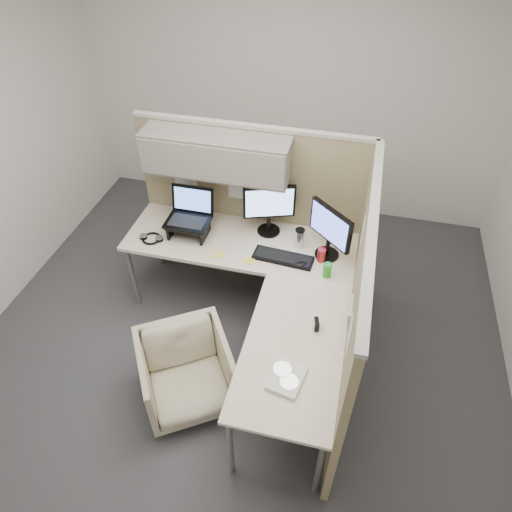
% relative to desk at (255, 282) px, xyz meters
% --- Properties ---
extents(ground, '(4.50, 4.50, 0.00)m').
position_rel_desk_xyz_m(ground, '(-0.12, -0.13, -0.69)').
color(ground, '#37363B').
rests_on(ground, ground).
extents(partition_back, '(2.00, 0.36, 1.63)m').
position_rel_desk_xyz_m(partition_back, '(-0.34, 0.70, 0.41)').
color(partition_back, '#938460').
rests_on(partition_back, ground).
extents(partition_right, '(0.07, 2.03, 1.63)m').
position_rel_desk_xyz_m(partition_right, '(0.78, -0.19, 0.13)').
color(partition_right, '#938460').
rests_on(partition_right, ground).
extents(desk, '(2.00, 1.98, 0.73)m').
position_rel_desk_xyz_m(desk, '(0.00, 0.00, 0.00)').
color(desk, beige).
rests_on(desk, ground).
extents(office_chair, '(0.87, 0.86, 0.67)m').
position_rel_desk_xyz_m(office_chair, '(-0.36, -0.69, -0.35)').
color(office_chair, beige).
rests_on(office_chair, ground).
extents(monitor_left, '(0.43, 0.20, 0.47)m').
position_rel_desk_xyz_m(monitor_left, '(-0.03, 0.59, 0.32)').
color(monitor_left, black).
rests_on(monitor_left, desk).
extents(monitor_right, '(0.35, 0.32, 0.47)m').
position_rel_desk_xyz_m(monitor_right, '(0.51, 0.40, 0.32)').
color(monitor_right, black).
rests_on(monitor_right, desk).
extents(laptop_station, '(0.37, 0.32, 0.39)m').
position_rel_desk_xyz_m(laptop_station, '(-0.69, 0.42, 0.19)').
color(laptop_station, black).
rests_on(laptop_station, desk).
extents(keyboard, '(0.51, 0.20, 0.02)m').
position_rel_desk_xyz_m(keyboard, '(0.17, 0.27, 0.05)').
color(keyboard, black).
rests_on(keyboard, desk).
extents(mouse, '(0.12, 0.10, 0.04)m').
position_rel_desk_xyz_m(mouse, '(0.32, 0.22, 0.06)').
color(mouse, black).
rests_on(mouse, desk).
extents(travel_mug, '(0.08, 0.08, 0.17)m').
position_rel_desk_xyz_m(travel_mug, '(0.27, 0.47, 0.13)').
color(travel_mug, silver).
rests_on(travel_mug, desk).
extents(soda_can_green, '(0.07, 0.07, 0.12)m').
position_rel_desk_xyz_m(soda_can_green, '(0.54, 0.16, 0.10)').
color(soda_can_green, '#268C1E').
rests_on(soda_can_green, desk).
extents(soda_can_silver, '(0.07, 0.07, 0.12)m').
position_rel_desk_xyz_m(soda_can_silver, '(0.47, 0.33, 0.10)').
color(soda_can_silver, '#B21E1E').
rests_on(soda_can_silver, desk).
extents(sticky_note_c, '(0.08, 0.08, 0.01)m').
position_rel_desk_xyz_m(sticky_note_c, '(-0.59, 0.48, 0.05)').
color(sticky_note_c, yellow).
rests_on(sticky_note_c, desk).
extents(sticky_note_a, '(0.08, 0.08, 0.01)m').
position_rel_desk_xyz_m(sticky_note_a, '(-0.36, 0.19, 0.05)').
color(sticky_note_a, yellow).
rests_on(sticky_note_a, desk).
extents(sticky_note_b, '(0.09, 0.09, 0.01)m').
position_rel_desk_xyz_m(sticky_note_b, '(-0.10, 0.18, 0.05)').
color(sticky_note_b, yellow).
rests_on(sticky_note_b, desk).
extents(headphones, '(0.21, 0.17, 0.03)m').
position_rel_desk_xyz_m(headphones, '(-0.98, 0.24, 0.06)').
color(headphones, black).
rests_on(headphones, desk).
extents(paper_stack, '(0.24, 0.29, 0.03)m').
position_rel_desk_xyz_m(paper_stack, '(0.42, -0.84, 0.06)').
color(paper_stack, white).
rests_on(paper_stack, desk).
extents(desk_clock, '(0.05, 0.08, 0.08)m').
position_rel_desk_xyz_m(desk_clock, '(0.53, -0.38, 0.08)').
color(desk_clock, black).
rests_on(desk_clock, desk).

